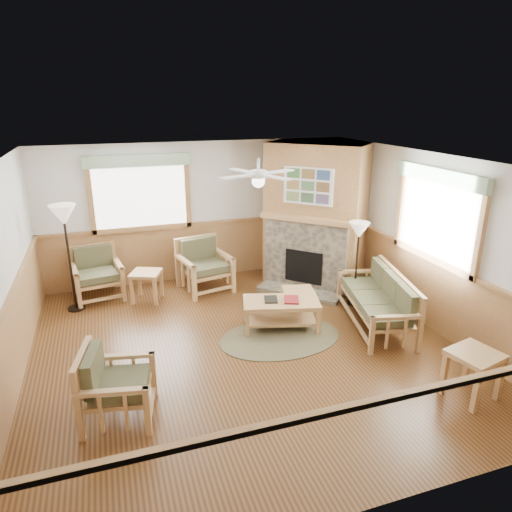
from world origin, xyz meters
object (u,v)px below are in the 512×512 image
object	(u,v)px
armchair_back_left	(97,274)
floor_lamp_left	(69,259)
coffee_table	(281,314)
end_table_sofa	(472,375)
sofa	(376,300)
armchair_back_right	(205,266)
end_table_chairs	(147,286)
footstool	(298,303)
floor_lamp_right	(357,264)
armchair_left	(118,384)

from	to	relation	value
armchair_back_left	floor_lamp_left	distance (m)	0.72
coffee_table	floor_lamp_left	size ratio (longest dim) A/B	0.64
end_table_sofa	floor_lamp_left	bearing A→B (deg)	138.42
sofa	armchair_back_right	size ratio (longest dim) A/B	1.93
sofa	armchair_back_left	bearing A→B (deg)	-106.97
armchair_back_left	end_table_chairs	world-z (taller)	armchair_back_left
sofa	armchair_back_right	bearing A→B (deg)	-120.84
coffee_table	footstool	distance (m)	0.56
end_table_chairs	floor_lamp_right	distance (m)	3.72
armchair_back_right	end_table_sofa	distance (m)	4.86
armchair_back_right	floor_lamp_left	bearing A→B (deg)	171.13
armchair_back_right	footstool	distance (m)	2.00
armchair_left	end_table_chairs	world-z (taller)	armchair_left
end_table_chairs	end_table_sofa	world-z (taller)	end_table_sofa
end_table_sofa	coffee_table	bearing A→B (deg)	123.00
armchair_left	end_table_sofa	bearing A→B (deg)	-91.78
armchair_back_right	end_table_chairs	bearing A→B (deg)	176.16
coffee_table	footstool	world-z (taller)	coffee_table
armchair_back_left	end_table_sofa	xyz separation A→B (m)	(4.26, -4.51, -0.16)
armchair_back_right	footstool	world-z (taller)	armchair_back_right
sofa	armchair_back_right	distance (m)	3.20
coffee_table	floor_lamp_right	world-z (taller)	floor_lamp_right
sofa	end_table_sofa	distance (m)	2.02
armchair_left	end_table_sofa	distance (m)	4.18
armchair_back_right	end_table_sofa	xyz separation A→B (m)	(2.34, -4.26, -0.18)
sofa	footstool	size ratio (longest dim) A/B	3.66
armchair_back_right	floor_lamp_left	size ratio (longest dim) A/B	0.52
armchair_back_left	sofa	bearing A→B (deg)	-39.11
armchair_back_left	footstool	xyz separation A→B (m)	(3.17, -1.80, -0.24)
sofa	armchair_left	bearing A→B (deg)	-61.60
sofa	armchair_back_left	world-z (taller)	armchair_back_left
footstool	armchair_back_right	bearing A→B (deg)	128.86
armchair_back_right	floor_lamp_right	world-z (taller)	floor_lamp_right
armchair_back_left	armchair_left	distance (m)	3.55
sofa	coffee_table	bearing A→B (deg)	-89.83
armchair_left	floor_lamp_right	size ratio (longest dim) A/B	0.57
footstool	end_table_chairs	bearing A→B (deg)	149.43
end_table_chairs	floor_lamp_right	xyz separation A→B (m)	(3.45, -1.31, 0.48)
end_table_chairs	floor_lamp_right	size ratio (longest dim) A/B	0.37
armchair_back_right	coffee_table	world-z (taller)	armchair_back_right
footstool	floor_lamp_left	xyz separation A→B (m)	(-3.56, 1.41, 0.71)
sofa	end_table_chairs	bearing A→B (deg)	-107.94
floor_lamp_left	armchair_back_left	bearing A→B (deg)	44.32
armchair_back_right	end_table_sofa	bearing A→B (deg)	-73.30
armchair_back_left	floor_lamp_right	world-z (taller)	floor_lamp_right
sofa	footstool	world-z (taller)	sofa
sofa	armchair_left	size ratio (longest dim) A/B	2.17
armchair_back_left	end_table_sofa	bearing A→B (deg)	-55.00
end_table_chairs	armchair_left	bearing A→B (deg)	-101.29
floor_lamp_right	armchair_back_right	bearing A→B (deg)	148.09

